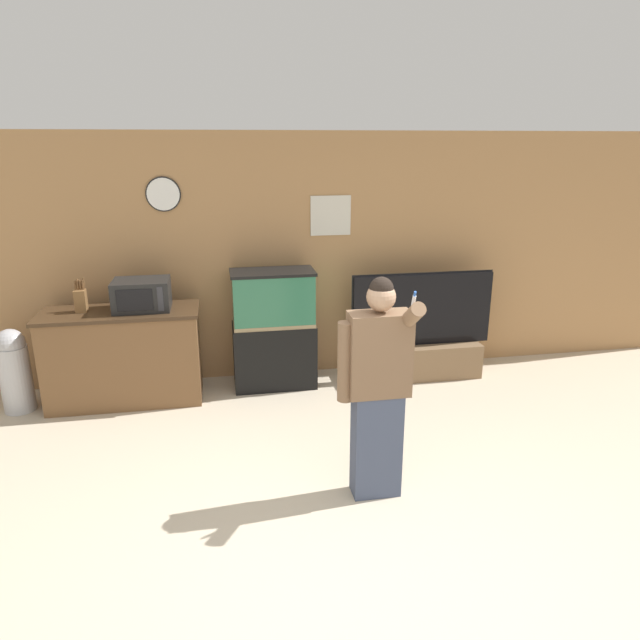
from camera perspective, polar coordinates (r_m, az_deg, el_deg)
ground_plane at (r=3.86m, az=2.84°, el=-22.82°), size 18.00×18.00×0.00m
wall_back_paneled at (r=6.13m, az=-3.57°, el=6.21°), size 10.00×0.08×2.60m
counter_island at (r=5.94m, az=-19.00°, el=-3.45°), size 1.50×0.61×0.94m
microwave at (r=5.74m, az=-17.39°, el=2.44°), size 0.53×0.41×0.29m
knife_block at (r=5.87m, az=-22.81°, el=1.88°), size 0.10×0.11×0.32m
aquarium_on_stand at (r=5.95m, az=-4.65°, el=-0.93°), size 0.85×0.44×1.25m
tv_on_stand at (r=6.34m, az=10.03°, el=-2.68°), size 1.56×0.40×1.17m
person_standing at (r=4.03m, az=5.73°, el=-6.64°), size 0.52×0.39×1.64m
trash_bin at (r=6.16m, az=-28.25°, el=-4.36°), size 0.29×0.29×0.82m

